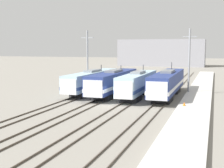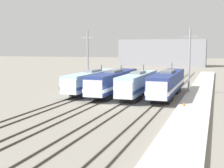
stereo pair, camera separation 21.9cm
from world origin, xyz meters
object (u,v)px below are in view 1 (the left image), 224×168
locomotive_far_right (167,84)px  locomotive_center_right (137,84)px  locomotive_center_left (113,82)px  catenary_tower_left (87,59)px  traffic_cone (184,104)px  catenary_tower_right (189,61)px  locomotive_far_left (92,81)px

locomotive_far_right → locomotive_center_right: bearing=-158.8°
locomotive_center_left → catenary_tower_left: bearing=144.7°
locomotive_center_right → catenary_tower_left: bearing=152.3°
locomotive_center_left → locomotive_far_right: bearing=3.6°
locomotive_far_right → traffic_cone: locomotive_far_right is taller
catenary_tower_left → catenary_tower_right: bearing=0.0°
catenary_tower_right → locomotive_center_left: bearing=-159.0°
locomotive_center_left → locomotive_far_right: locomotive_far_right is taller
locomotive_center_right → catenary_tower_right: size_ratio=1.53×
locomotive_center_right → locomotive_far_left: bearing=162.6°
locomotive_far_right → catenary_tower_right: 6.01m
locomotive_center_left → catenary_tower_right: (11.67, 4.48, 3.50)m
locomotive_center_left → catenary_tower_right: size_ratio=1.73×
locomotive_far_left → locomotive_far_right: size_ratio=0.99×
locomotive_far_right → catenary_tower_left: size_ratio=1.81×
locomotive_center_right → locomotive_far_right: locomotive_far_right is taller
locomotive_far_left → traffic_cone: (16.57, -10.02, -1.36)m
locomotive_center_right → catenary_tower_right: (7.31, 5.62, 3.52)m
catenary_tower_right → traffic_cone: size_ratio=23.25×
catenary_tower_right → locomotive_far_right: bearing=-126.9°
locomotive_far_right → traffic_cone: (3.49, -8.98, -1.49)m
locomotive_center_right → locomotive_far_right: (4.36, 1.69, 0.06)m
locomotive_center_left → traffic_cone: (12.21, -8.43, -1.44)m
locomotive_center_left → locomotive_center_right: locomotive_center_right is taller
catenary_tower_left → locomotive_center_right: bearing=-27.7°
locomotive_far_left → catenary_tower_right: catenary_tower_right is taller
locomotive_center_right → traffic_cone: (7.85, -7.29, -1.43)m
catenary_tower_left → catenary_tower_right: size_ratio=1.00×
locomotive_far_right → catenary_tower_left: 15.94m
catenary_tower_right → traffic_cone: (0.54, -12.91, -4.95)m
locomotive_center_left → traffic_cone: bearing=-34.6°
catenary_tower_left → catenary_tower_right: same height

